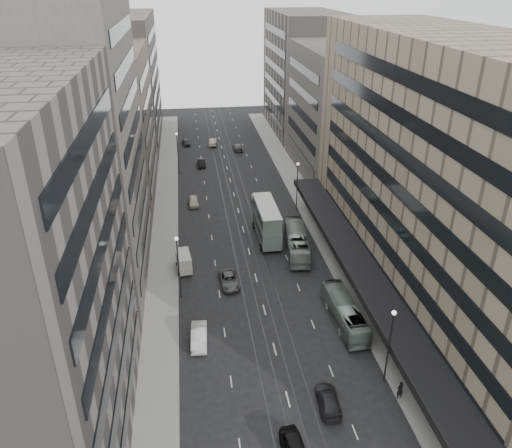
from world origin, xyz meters
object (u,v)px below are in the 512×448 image
sedan_2 (229,280)px  pedestrian (400,390)px  bus_far (297,242)px  sedan_1 (199,336)px  bus_near (344,312)px  double_decker (267,221)px  panel_van (184,261)px

sedan_2 → pedestrian: 25.39m
bus_far → sedan_1: size_ratio=2.42×
sedan_1 → bus_near: bearing=6.6°
bus_far → bus_near: bearing=103.4°
bus_far → sedan_1: 22.98m
double_decker → panel_van: (-12.32, -7.29, -1.55)m
bus_far → pedestrian: bus_far is taller
bus_near → panel_van: (-17.70, 13.99, -0.08)m
bus_near → double_decker: size_ratio=1.05×
pedestrian → sedan_1: bearing=-43.1°
sedan_1 → pedestrian: pedestrian is taller
double_decker → panel_van: bearing=-149.9°
bus_far → panel_van: bearing=17.1°
bus_near → double_decker: (-5.38, 21.28, 1.47)m
panel_van → bus_far: bearing=3.8°
bus_near → sedan_1: bus_near is taller
panel_van → sedan_2: size_ratio=0.83×
sedan_2 → pedestrian: size_ratio=2.59×
pedestrian → bus_near: bearing=-94.3°
sedan_1 → pedestrian: 20.92m
bus_near → bus_far: size_ratio=0.90×
panel_van → sedan_2: (5.62, -4.35, -0.68)m
sedan_1 → pedestrian: size_ratio=2.50×
bus_near → double_decker: 22.00m
double_decker → bus_near: bearing=-76.4°
bus_far → pedestrian: bearing=104.2°
bus_near → panel_van: 22.56m
double_decker → sedan_2: bearing=-120.5°
double_decker → panel_van: 14.40m
pedestrian → sedan_2: bearing=-69.7°
bus_near → double_decker: bearing=-77.5°
double_decker → pedestrian: 33.77m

